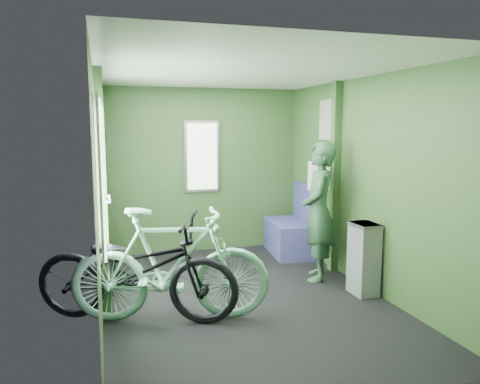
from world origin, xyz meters
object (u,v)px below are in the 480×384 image
object	(u,v)px
bicycle_black	(138,321)
waste_box	(364,259)
bench_seat	(291,233)
bicycle_mint	(172,322)
passenger	(319,211)

from	to	relation	value
bicycle_black	waste_box	distance (m)	2.39
bench_seat	waste_box	bearing A→B (deg)	-80.17
bicycle_black	bench_seat	bearing A→B (deg)	-29.55
bicycle_mint	waste_box	world-z (taller)	waste_box
bicycle_black	waste_box	bearing A→B (deg)	-66.40
bicycle_black	bench_seat	xyz separation A→B (m)	(2.24, 1.74, 0.29)
bicycle_mint	bicycle_black	bearing A→B (deg)	83.28
passenger	waste_box	world-z (taller)	passenger
bicycle_mint	passenger	size ratio (longest dim) A/B	1.12
bicycle_black	bicycle_mint	bearing A→B (deg)	-86.38
bicycle_black	bench_seat	world-z (taller)	bench_seat
bicycle_mint	waste_box	bearing A→B (deg)	-73.73
bicycle_black	bicycle_mint	distance (m)	0.32
passenger	waste_box	xyz separation A→B (m)	(0.24, -0.60, -0.42)
bicycle_black	passenger	bearing A→B (deg)	-50.58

